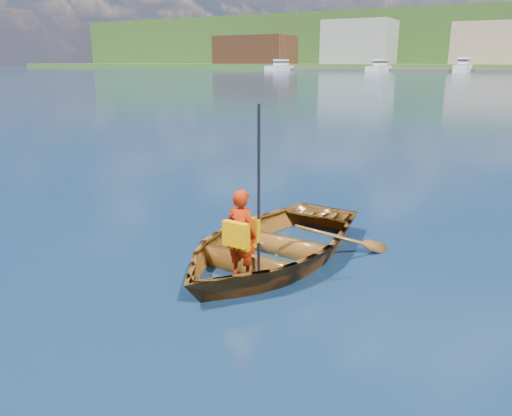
# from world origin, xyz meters

# --- Properties ---
(ground) EXTENTS (600.00, 600.00, 0.00)m
(ground) POSITION_xyz_m (0.00, 0.00, 0.00)
(ground) COLOR #0E2A48
(ground) RESTS_ON ground
(rowboat) EXTENTS (2.91, 3.88, 0.76)m
(rowboat) POSITION_xyz_m (1.18, -0.26, 0.23)
(rowboat) COLOR brown
(rowboat) RESTS_ON ground
(child_paddler) EXTENTS (0.43, 0.36, 2.12)m
(child_paddler) POSITION_xyz_m (1.26, -1.16, 0.67)
(child_paddler) COLOR #AA1F04
(child_paddler) RESTS_ON ground
(waterfront_buildings) EXTENTS (202.00, 16.00, 14.00)m
(waterfront_buildings) POSITION_xyz_m (-7.74, 165.00, 7.74)
(waterfront_buildings) COLOR brown
(waterfront_buildings) RESTS_ON ground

